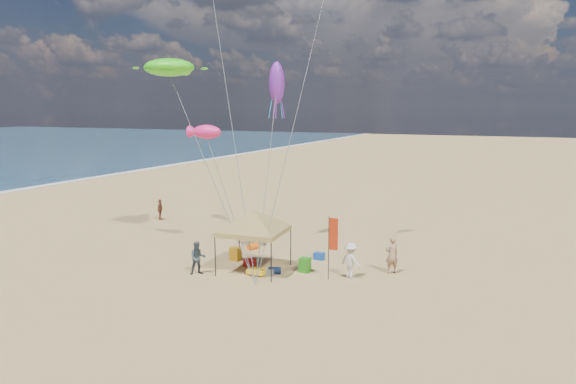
% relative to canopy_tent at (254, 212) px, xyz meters
% --- Properties ---
extents(ground, '(280.00, 280.00, 0.00)m').
position_rel_canopy_tent_xyz_m(ground, '(1.61, -2.49, -2.97)').
color(ground, tan).
rests_on(ground, ground).
extents(canopy_tent, '(5.76, 5.76, 3.57)m').
position_rel_canopy_tent_xyz_m(canopy_tent, '(0.00, 0.00, 0.00)').
color(canopy_tent, black).
rests_on(canopy_tent, ground).
extents(feather_flag, '(0.47, 0.04, 3.04)m').
position_rel_canopy_tent_xyz_m(feather_flag, '(4.00, 0.22, -0.94)').
color(feather_flag, black).
rests_on(feather_flag, ground).
extents(cooler_red, '(0.54, 0.38, 0.38)m').
position_rel_canopy_tent_xyz_m(cooler_red, '(-0.57, 0.55, -2.78)').
color(cooler_red, '#B1120E').
rests_on(cooler_red, ground).
extents(cooler_blue, '(0.54, 0.38, 0.38)m').
position_rel_canopy_tent_xyz_m(cooler_blue, '(2.25, 3.13, -2.78)').
color(cooler_blue, '#1443A6').
rests_on(cooler_blue, ground).
extents(bag_navy, '(0.69, 0.54, 0.36)m').
position_rel_canopy_tent_xyz_m(bag_navy, '(1.17, -0.10, -2.79)').
color(bag_navy, '#0D1C3B').
rests_on(bag_navy, ground).
extents(bag_orange, '(0.54, 0.69, 0.36)m').
position_rel_canopy_tent_xyz_m(bag_orange, '(-1.95, 3.48, -2.79)').
color(bag_orange, orange).
rests_on(bag_orange, ground).
extents(chair_green, '(0.50, 0.50, 0.70)m').
position_rel_canopy_tent_xyz_m(chair_green, '(2.37, 0.85, -2.62)').
color(chair_green, '#227916').
rests_on(chair_green, ground).
extents(chair_yellow, '(0.50, 0.50, 0.70)m').
position_rel_canopy_tent_xyz_m(chair_yellow, '(-1.78, 1.21, -2.62)').
color(chair_yellow, orange).
rests_on(chair_yellow, ground).
extents(crate_grey, '(0.34, 0.30, 0.28)m').
position_rel_canopy_tent_xyz_m(crate_grey, '(1.04, -0.41, -2.83)').
color(crate_grey, slate).
rests_on(crate_grey, ground).
extents(beach_cart, '(0.90, 0.50, 0.24)m').
position_rel_canopy_tent_xyz_m(beach_cart, '(0.48, -0.65, -2.77)').
color(beach_cart, gold).
rests_on(beach_cart, ground).
extents(person_near_a, '(0.81, 0.79, 1.87)m').
position_rel_canopy_tent_xyz_m(person_near_a, '(6.33, 2.38, -2.04)').
color(person_near_a, '#A87D60').
rests_on(person_near_a, ground).
extents(person_near_b, '(1.00, 0.99, 1.63)m').
position_rel_canopy_tent_xyz_m(person_near_b, '(-2.22, -1.65, -2.16)').
color(person_near_b, '#38434C').
rests_on(person_near_b, ground).
extents(person_near_c, '(1.26, 1.00, 1.70)m').
position_rel_canopy_tent_xyz_m(person_near_c, '(4.72, 0.87, -2.12)').
color(person_near_c, silver).
rests_on(person_near_c, ground).
extents(person_far_a, '(0.62, 0.96, 1.52)m').
position_rel_canopy_tent_xyz_m(person_far_a, '(-11.89, 7.94, -2.21)').
color(person_far_a, '#97593A').
rests_on(person_far_a, ground).
extents(turtle_kite, '(3.08, 2.52, 0.99)m').
position_rel_canopy_tent_xyz_m(turtle_kite, '(-6.34, 2.10, 7.25)').
color(turtle_kite, '#3AE419').
rests_on(turtle_kite, ground).
extents(fish_kite, '(1.92, 1.47, 0.77)m').
position_rel_canopy_tent_xyz_m(fish_kite, '(-3.83, 1.87, 3.77)').
color(fish_kite, '#FF2580').
rests_on(fish_kite, ground).
extents(squid_kite, '(1.02, 1.02, 2.42)m').
position_rel_canopy_tent_xyz_m(squid_kite, '(-1.53, 5.86, 6.49)').
color(squid_kite, purple).
rests_on(squid_kite, ground).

